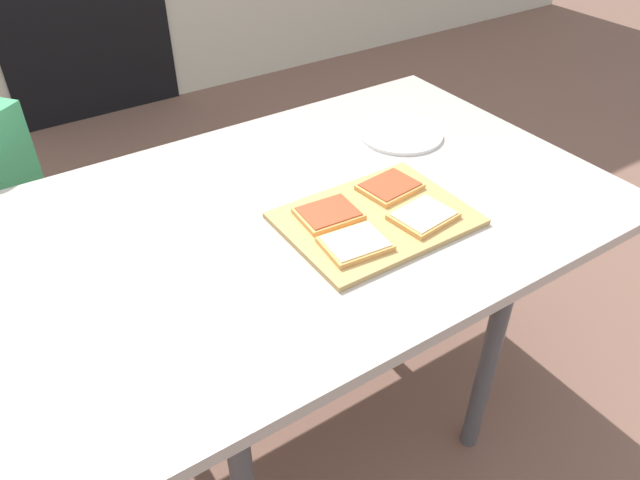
{
  "coord_description": "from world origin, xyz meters",
  "views": [
    {
      "loc": [
        -0.57,
        -0.97,
        1.51
      ],
      "look_at": [
        0.06,
        0.0,
        0.63
      ],
      "focal_mm": 33.65,
      "sensor_mm": 36.0,
      "label": 1
    }
  ],
  "objects_px": {
    "pizza_slice_far_left": "(329,213)",
    "pizza_slice_near_right": "(423,216)",
    "cutting_board": "(376,219)",
    "pizza_slice_near_left": "(355,243)",
    "pizza_slice_far_right": "(390,186)",
    "dining_table": "(298,233)",
    "plate_white_right": "(401,134)"
  },
  "relations": [
    {
      "from": "pizza_slice_far_left",
      "to": "pizza_slice_near_right",
      "type": "bearing_deg",
      "value": -35.7
    },
    {
      "from": "pizza_slice_near_right",
      "to": "cutting_board",
      "type": "bearing_deg",
      "value": 142.39
    },
    {
      "from": "pizza_slice_near_left",
      "to": "cutting_board",
      "type": "bearing_deg",
      "value": 31.32
    },
    {
      "from": "pizza_slice_far_right",
      "to": "pizza_slice_far_left",
      "type": "height_order",
      "value": "same"
    },
    {
      "from": "cutting_board",
      "to": "pizza_slice_near_right",
      "type": "distance_m",
      "value": 0.1
    },
    {
      "from": "dining_table",
      "to": "plate_white_right",
      "type": "bearing_deg",
      "value": 19.58
    },
    {
      "from": "cutting_board",
      "to": "pizza_slice_near_right",
      "type": "relative_size",
      "value": 2.8
    },
    {
      "from": "dining_table",
      "to": "plate_white_right",
      "type": "distance_m",
      "value": 0.46
    },
    {
      "from": "pizza_slice_near_left",
      "to": "plate_white_right",
      "type": "relative_size",
      "value": 0.62
    },
    {
      "from": "pizza_slice_far_left",
      "to": "plate_white_right",
      "type": "distance_m",
      "value": 0.45
    },
    {
      "from": "cutting_board",
      "to": "pizza_slice_near_left",
      "type": "xyz_separation_m",
      "value": [
        -0.1,
        -0.06,
        0.01
      ]
    },
    {
      "from": "pizza_slice_near_right",
      "to": "pizza_slice_far_left",
      "type": "bearing_deg",
      "value": 144.3
    },
    {
      "from": "pizza_slice_far_right",
      "to": "plate_white_right",
      "type": "distance_m",
      "value": 0.3
    },
    {
      "from": "pizza_slice_near_right",
      "to": "pizza_slice_far_left",
      "type": "height_order",
      "value": "same"
    },
    {
      "from": "pizza_slice_near_right",
      "to": "plate_white_right",
      "type": "bearing_deg",
      "value": 57.27
    },
    {
      "from": "dining_table",
      "to": "pizza_slice_far_left",
      "type": "xyz_separation_m",
      "value": [
        0.04,
        -0.07,
        0.08
      ]
    },
    {
      "from": "pizza_slice_near_left",
      "to": "plate_white_right",
      "type": "xyz_separation_m",
      "value": [
        0.41,
        0.34,
        -0.01
      ]
    },
    {
      "from": "dining_table",
      "to": "pizza_slice_far_left",
      "type": "relative_size",
      "value": 10.55
    },
    {
      "from": "plate_white_right",
      "to": "pizza_slice_near_right",
      "type": "bearing_deg",
      "value": -122.73
    },
    {
      "from": "dining_table",
      "to": "cutting_board",
      "type": "xyz_separation_m",
      "value": [
        0.12,
        -0.13,
        0.07
      ]
    },
    {
      "from": "dining_table",
      "to": "pizza_slice_near_left",
      "type": "height_order",
      "value": "pizza_slice_near_left"
    },
    {
      "from": "pizza_slice_near_left",
      "to": "pizza_slice_near_right",
      "type": "distance_m",
      "value": 0.18
    },
    {
      "from": "pizza_slice_near_left",
      "to": "plate_white_right",
      "type": "height_order",
      "value": "pizza_slice_near_left"
    },
    {
      "from": "pizza_slice_far_left",
      "to": "plate_white_right",
      "type": "xyz_separation_m",
      "value": [
        0.39,
        0.22,
        -0.01
      ]
    },
    {
      "from": "pizza_slice_far_right",
      "to": "pizza_slice_near_left",
      "type": "relative_size",
      "value": 1.02
    },
    {
      "from": "plate_white_right",
      "to": "pizza_slice_far_left",
      "type": "bearing_deg",
      "value": -150.16
    },
    {
      "from": "dining_table",
      "to": "pizza_slice_near_left",
      "type": "distance_m",
      "value": 0.21
    },
    {
      "from": "pizza_slice_near_right",
      "to": "plate_white_right",
      "type": "height_order",
      "value": "pizza_slice_near_right"
    },
    {
      "from": "pizza_slice_far_right",
      "to": "pizza_slice_near_left",
      "type": "distance_m",
      "value": 0.24
    },
    {
      "from": "pizza_slice_far_right",
      "to": "pizza_slice_near_right",
      "type": "xyz_separation_m",
      "value": [
        -0.01,
        -0.13,
        0.0
      ]
    },
    {
      "from": "pizza_slice_far_right",
      "to": "pizza_slice_near_left",
      "type": "bearing_deg",
      "value": -146.11
    },
    {
      "from": "cutting_board",
      "to": "pizza_slice_far_left",
      "type": "height_order",
      "value": "pizza_slice_far_left"
    }
  ]
}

